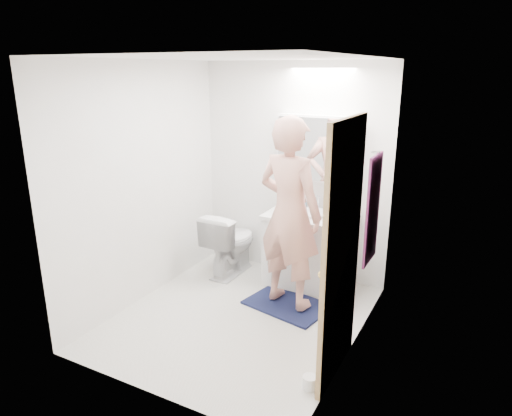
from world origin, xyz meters
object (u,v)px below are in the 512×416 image
Objects in this scene: person at (290,214)px; soap_bottle_a at (287,198)px; vanity_cabinet at (309,252)px; toilet at (231,242)px; toilet_paper_roll at (310,382)px; toothbrush_cup at (337,210)px; soap_bottle_b at (302,201)px; medicine_cabinet at (317,148)px.

soap_bottle_a is (-0.33, 0.68, -0.05)m from person.
vanity_cabinet is 0.94m from toilet.
toothbrush_cup is at bearing 103.12° from toilet_paper_roll.
soap_bottle_a is at bearing -52.76° from person.
soap_bottle_b is (0.17, 0.03, -0.03)m from soap_bottle_a.
vanity_cabinet is 0.55m from toothbrush_cup.
toothbrush_cup is (0.58, 0.01, -0.07)m from soap_bottle_a.
person is 20.41× the size of toothbrush_cup.
medicine_cabinet reaches higher than toilet.
toilet is at bearing -158.73° from soap_bottle_b.
vanity_cabinet is 1.77m from toilet_paper_roll.
toilet_paper_roll is at bearing -65.34° from soap_bottle_b.
person is (0.92, -0.42, 0.61)m from toilet.
toilet_paper_roll is (0.41, -1.77, -0.81)m from toothbrush_cup.
toilet_paper_roll is (0.82, -1.79, -0.85)m from soap_bottle_b.
soap_bottle_a is at bearing 119.31° from toilet_paper_roll.
toilet_paper_roll is (0.66, -1.08, -0.93)m from person.
person reaches higher than vanity_cabinet.
vanity_cabinet is at bearing 111.85° from toilet_paper_roll.
medicine_cabinet reaches higher than toothbrush_cup.
medicine_cabinet is 9.59× the size of toothbrush_cup.
medicine_cabinet is at bearing 98.99° from vanity_cabinet.
vanity_cabinet is 9.81× the size of toothbrush_cup.
toothbrush_cup reaches higher than vanity_cabinet.
vanity_cabinet is at bearing -172.18° from toilet.
vanity_cabinet is at bearing -45.59° from soap_bottle_b.
soap_bottle_b reaches higher than toilet.
vanity_cabinet is 0.48× the size of person.
medicine_cabinet is at bearing -76.94° from person.
soap_bottle_b is at bearing -157.93° from toilet.
toothbrush_cup reaches higher than toilet.
soap_bottle_a is 0.17m from soap_bottle_b.
toilet_paper_roll is at bearing -60.69° from soap_bottle_a.
soap_bottle_a is at bearing -155.06° from toilet.
toothbrush_cup reaches higher than toilet_paper_roll.
person is at bearing -91.59° from vanity_cabinet.
medicine_cabinet is 0.69m from toothbrush_cup.
person is at bearing -64.41° from soap_bottle_a.
soap_bottle_b is 1.81× the size of toothbrush_cup.
medicine_cabinet is 0.91m from person.
toilet is 8.27× the size of toothbrush_cup.
medicine_cabinet is 1.47m from toilet.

